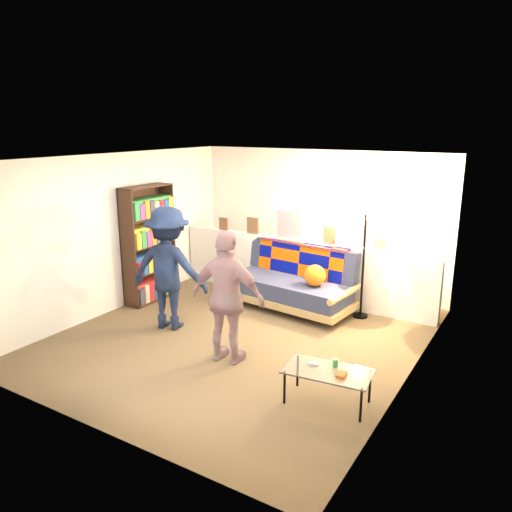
{
  "coord_description": "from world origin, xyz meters",
  "views": [
    {
      "loc": [
        3.44,
        -5.28,
        2.83
      ],
      "look_at": [
        0.0,
        0.4,
        1.05
      ],
      "focal_mm": 35.0,
      "sensor_mm": 36.0,
      "label": 1
    }
  ],
  "objects_px": {
    "coffee_table": "(328,372)",
    "futon_sofa": "(293,282)",
    "bookshelf": "(149,248)",
    "floor_lamp": "(366,242)",
    "person_right": "(228,298)",
    "person_left": "(169,268)"
  },
  "relations": [
    {
      "from": "bookshelf",
      "to": "person_left",
      "type": "relative_size",
      "value": 1.08
    },
    {
      "from": "futon_sofa",
      "to": "person_left",
      "type": "xyz_separation_m",
      "value": [
        -1.13,
        -1.61,
        0.46
      ]
    },
    {
      "from": "coffee_table",
      "to": "person_right",
      "type": "relative_size",
      "value": 0.57
    },
    {
      "from": "coffee_table",
      "to": "person_left",
      "type": "relative_size",
      "value": 0.54
    },
    {
      "from": "coffee_table",
      "to": "futon_sofa",
      "type": "bearing_deg",
      "value": 124.53
    },
    {
      "from": "floor_lamp",
      "to": "futon_sofa",
      "type": "bearing_deg",
      "value": -170.65
    },
    {
      "from": "person_right",
      "to": "futon_sofa",
      "type": "bearing_deg",
      "value": -89.79
    },
    {
      "from": "futon_sofa",
      "to": "person_left",
      "type": "relative_size",
      "value": 1.23
    },
    {
      "from": "floor_lamp",
      "to": "person_right",
      "type": "bearing_deg",
      "value": -111.84
    },
    {
      "from": "futon_sofa",
      "to": "floor_lamp",
      "type": "xyz_separation_m",
      "value": [
        1.08,
        0.18,
        0.75
      ]
    },
    {
      "from": "bookshelf",
      "to": "person_left",
      "type": "distance_m",
      "value": 1.25
    },
    {
      "from": "bookshelf",
      "to": "floor_lamp",
      "type": "height_order",
      "value": "bookshelf"
    },
    {
      "from": "floor_lamp",
      "to": "person_right",
      "type": "relative_size",
      "value": 1.0
    },
    {
      "from": "bookshelf",
      "to": "floor_lamp",
      "type": "distance_m",
      "value": 3.42
    },
    {
      "from": "futon_sofa",
      "to": "floor_lamp",
      "type": "height_order",
      "value": "floor_lamp"
    },
    {
      "from": "floor_lamp",
      "to": "coffee_table",
      "type": "bearing_deg",
      "value": -78.23
    },
    {
      "from": "bookshelf",
      "to": "floor_lamp",
      "type": "xyz_separation_m",
      "value": [
        3.24,
        1.07,
        0.28
      ]
    },
    {
      "from": "coffee_table",
      "to": "person_left",
      "type": "distance_m",
      "value": 2.87
    },
    {
      "from": "coffee_table",
      "to": "floor_lamp",
      "type": "height_order",
      "value": "floor_lamp"
    },
    {
      "from": "person_left",
      "to": "coffee_table",
      "type": "bearing_deg",
      "value": 151.48
    },
    {
      "from": "bookshelf",
      "to": "person_left",
      "type": "height_order",
      "value": "bookshelf"
    },
    {
      "from": "futon_sofa",
      "to": "person_right",
      "type": "relative_size",
      "value": 1.31
    }
  ]
}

